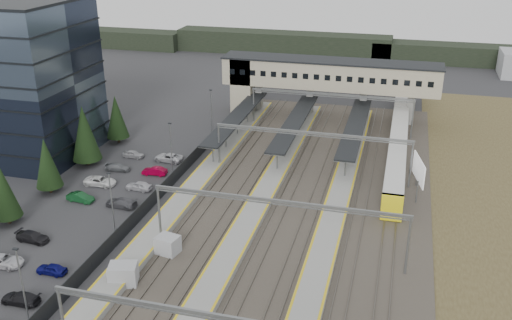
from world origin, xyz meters
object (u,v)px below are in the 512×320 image
(relay_cabin_near, at_px, (123,275))
(footbridge, at_px, (315,76))
(relay_cabin_far, at_px, (168,245))
(train, at_px, (399,133))
(billboard, at_px, (419,171))
(office_building, at_px, (5,79))

(relay_cabin_near, xyz_separation_m, footbridge, (9.80, 59.26, 6.74))
(relay_cabin_far, xyz_separation_m, footbridge, (7.70, 52.60, 6.81))
(footbridge, relative_size, train, 0.72)
(relay_cabin_near, height_order, billboard, billboard)
(office_building, height_order, train, office_building)
(office_building, distance_m, relay_cabin_far, 43.93)
(office_building, height_order, relay_cabin_far, office_building)
(office_building, distance_m, relay_cabin_near, 46.11)
(office_building, bearing_deg, relay_cabin_near, -40.79)
(train, distance_m, billboard, 19.48)
(relay_cabin_near, bearing_deg, relay_cabin_far, 72.52)
(train, height_order, billboard, billboard)
(office_building, relative_size, relay_cabin_near, 7.30)
(footbridge, bearing_deg, relay_cabin_far, -98.33)
(relay_cabin_far, xyz_separation_m, train, (24.00, 41.79, 0.82))
(relay_cabin_near, relative_size, relay_cabin_far, 1.19)
(billboard, bearing_deg, relay_cabin_far, -140.07)
(relay_cabin_far, distance_m, train, 48.20)
(relay_cabin_far, relative_size, footbridge, 0.07)
(relay_cabin_far, relative_size, train, 0.05)
(footbridge, bearing_deg, billboard, -57.19)
(office_building, relative_size, relay_cabin_far, 8.68)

